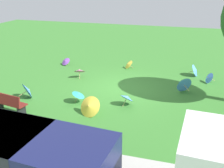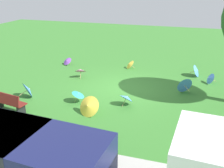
{
  "view_description": "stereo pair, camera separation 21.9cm",
  "coord_description": "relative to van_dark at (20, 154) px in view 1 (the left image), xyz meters",
  "views": [
    {
      "loc": [
        -3.09,
        12.26,
        5.12
      ],
      "look_at": [
        0.19,
        1.11,
        0.6
      ],
      "focal_mm": 43.19,
      "sensor_mm": 36.0,
      "label": 1
    },
    {
      "loc": [
        -3.3,
        12.19,
        5.12
      ],
      "look_at": [
        0.19,
        1.11,
        0.6
      ],
      "focal_mm": 43.19,
      "sensor_mm": 36.0,
      "label": 2
    }
  ],
  "objects": [
    {
      "name": "van_dark",
      "position": [
        0.0,
        0.0,
        0.0
      ],
      "size": [
        4.73,
        2.41,
        1.53
      ],
      "color": "#191E4C",
      "rests_on": "ground"
    },
    {
      "name": "parasol_blue_3",
      "position": [
        -4.39,
        -10.25,
        -0.57
      ],
      "size": [
        0.64,
        0.76,
        0.68
      ],
      "color": "tan",
      "rests_on": "ground"
    },
    {
      "name": "parasol_pink_0",
      "position": [
        1.78,
        -8.13,
        -0.49
      ],
      "size": [
        0.76,
        0.74,
        0.61
      ],
      "color": "tan",
      "rests_on": "ground"
    },
    {
      "name": "parasol_blue_1",
      "position": [
        -5.05,
        -9.29,
        -0.62
      ],
      "size": [
        0.63,
        0.68,
        0.58
      ],
      "color": "tan",
      "rests_on": "ground"
    },
    {
      "name": "parasol_teal_0",
      "position": [
        0.55,
        -5.1,
        -0.51
      ],
      "size": [
        0.65,
        0.66,
        0.57
      ],
      "color": "tan",
      "rests_on": "ground"
    },
    {
      "name": "parasol_blue_0",
      "position": [
        -1.56,
        -5.47,
        -0.55
      ],
      "size": [
        0.85,
        0.84,
        0.6
      ],
      "color": "tan",
      "rests_on": "ground"
    },
    {
      "name": "parasol_yellow_1",
      "position": [
        -0.42,
        -10.52,
        -0.63
      ],
      "size": [
        0.72,
        0.76,
        0.56
      ],
      "color": "tan",
      "rests_on": "ground"
    },
    {
      "name": "parasol_yellow_0",
      "position": [
        -0.33,
        -4.09,
        -0.51
      ],
      "size": [
        1.01,
        0.93,
        0.81
      ],
      "color": "tan",
      "rests_on": "ground"
    },
    {
      "name": "parasol_blue_5",
      "position": [
        2.99,
        -4.93,
        -0.53
      ],
      "size": [
        0.87,
        0.81,
        0.76
      ],
      "color": "tan",
      "rests_on": "ground"
    },
    {
      "name": "park_bench",
      "position": [
        2.9,
        -3.35,
        -0.45
      ],
      "size": [
        1.66,
        0.76,
        0.9
      ],
      "color": "maroon",
      "rests_on": "ground"
    },
    {
      "name": "parasol_purple_1",
      "position": [
        3.56,
        -10.03,
        -0.64
      ],
      "size": [
        0.74,
        0.71,
        0.5
      ],
      "color": "tan",
      "rests_on": "ground"
    },
    {
      "name": "parasol_blue_4",
      "position": [
        -3.83,
        -7.7,
        -0.52
      ],
      "size": [
        0.84,
        0.8,
        0.78
      ],
      "color": "tan",
      "rests_on": "ground"
    },
    {
      "name": "ground",
      "position": [
        -0.85,
        -7.33,
        -0.91
      ],
      "size": [
        40.0,
        40.0,
        0.0
      ],
      "primitive_type": "plane",
      "color": "#387A2D"
    }
  ]
}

